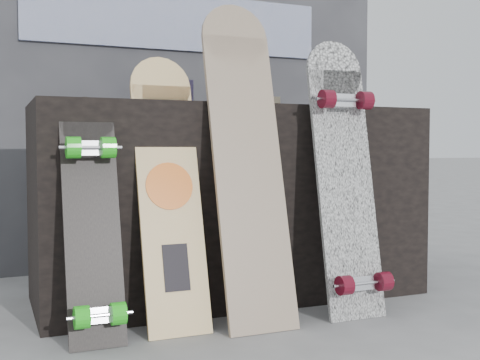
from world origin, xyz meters
name	(u,v)px	position (x,y,z in m)	size (l,w,h in m)	color
ground	(283,327)	(0.00, 0.00, 0.00)	(60.00, 60.00, 0.00)	slate
vendor_table	(230,202)	(0.00, 0.50, 0.40)	(1.60, 0.60, 0.80)	black
booth	(173,62)	(0.00, 1.35, 1.10)	(2.40, 0.22, 2.20)	#333338
merch_box_purple	(167,93)	(-0.28, 0.48, 0.85)	(0.18, 0.12, 0.10)	#443E80
merch_box_small	(337,97)	(0.50, 0.47, 0.86)	(0.14, 0.14, 0.12)	#443E80
merch_box_flat	(253,104)	(0.16, 0.62, 0.83)	(0.22, 0.10, 0.06)	#D1B78C
longboard_geisha	(168,183)	(-0.36, 0.17, 0.51)	(0.22, 0.28, 0.96)	beige
longboard_celtic	(246,150)	(-0.09, 0.12, 0.62)	(0.26, 0.32, 1.17)	beige
longboard_cascadia	(346,172)	(0.30, 0.07, 0.54)	(0.24, 0.28, 1.05)	white
skateboard_dark	(93,216)	(-0.64, 0.10, 0.41)	(0.18, 0.29, 0.81)	black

